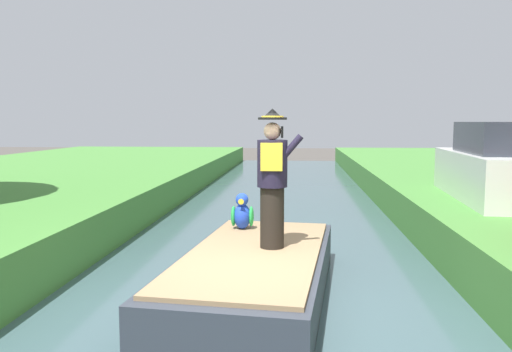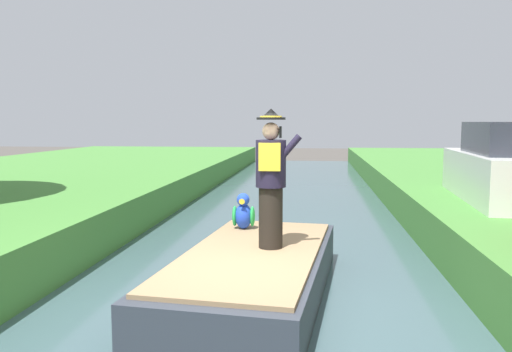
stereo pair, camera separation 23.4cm
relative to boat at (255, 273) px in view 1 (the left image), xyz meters
The scene contains 6 objects.
ground_plane 0.75m from the boat, 90.00° to the right, with size 80.00×80.00×0.00m, color #4C4742.
canal_water 0.73m from the boat, 90.00° to the right, with size 5.43×48.00×0.10m, color #3D565B.
boat is the anchor object (origin of this frame).
person_pirate 1.27m from the boat, 38.97° to the left, with size 0.61×0.42×1.85m.
parrot_plush 1.47m from the boat, 103.33° to the left, with size 0.36×0.35×0.57m.
parked_car_white 5.90m from the boat, 39.18° to the left, with size 1.95×4.10×1.50m.
Camera 1 is at (0.56, -5.83, 2.39)m, focal length 35.54 mm.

